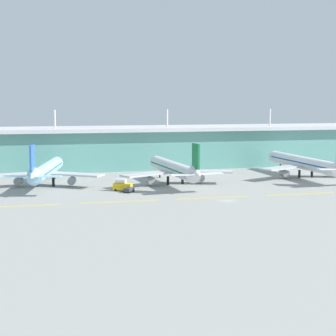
# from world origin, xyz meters

# --- Properties ---
(ground_plane) EXTENTS (600.00, 600.00, 0.00)m
(ground_plane) POSITION_xyz_m (0.00, 0.00, 0.00)
(ground_plane) COLOR gray
(terminal_building) EXTENTS (288.00, 34.00, 30.11)m
(terminal_building) POSITION_xyz_m (-0.00, 98.60, 10.76)
(terminal_building) COLOR #5B9E93
(terminal_building) RESTS_ON ground
(airliner_near) EXTENTS (47.83, 58.60, 18.90)m
(airliner_near) POSITION_xyz_m (-61.34, 47.90, 6.44)
(airliner_near) COLOR #9ED1EA
(airliner_near) RESTS_ON ground
(airliner_middle) EXTENTS (48.59, 58.98, 18.90)m
(airliner_middle) POSITION_xyz_m (-9.11, 40.94, 6.44)
(airliner_middle) COLOR silver
(airliner_middle) RESTS_ON ground
(airliner_far) EXTENTS (48.71, 66.14, 18.90)m
(airliner_far) POSITION_xyz_m (53.25, 47.16, 6.45)
(airliner_far) COLOR white
(airliner_far) RESTS_ON ground
(taxiway_stripe_west) EXTENTS (28.00, 0.70, 0.04)m
(taxiway_stripe_west) POSITION_xyz_m (-71.00, 6.53, 0.02)
(taxiway_stripe_west) COLOR yellow
(taxiway_stripe_west) RESTS_ON ground
(taxiway_stripe_mid_west) EXTENTS (28.00, 0.70, 0.04)m
(taxiway_stripe_mid_west) POSITION_xyz_m (-37.00, 6.53, 0.02)
(taxiway_stripe_mid_west) COLOR yellow
(taxiway_stripe_mid_west) RESTS_ON ground
(taxiway_stripe_centre) EXTENTS (28.00, 0.70, 0.04)m
(taxiway_stripe_centre) POSITION_xyz_m (-3.00, 6.53, 0.02)
(taxiway_stripe_centre) COLOR yellow
(taxiway_stripe_centre) RESTS_ON ground
(taxiway_stripe_mid_east) EXTENTS (28.00, 0.70, 0.04)m
(taxiway_stripe_mid_east) POSITION_xyz_m (31.00, 6.53, 0.02)
(taxiway_stripe_mid_east) COLOR yellow
(taxiway_stripe_mid_east) RESTS_ON ground
(pushback_tug) EXTENTS (4.53, 4.97, 1.85)m
(pushback_tug) POSITION_xyz_m (-30.76, 24.83, 1.10)
(pushback_tug) COLOR #333842
(pushback_tug) RESTS_ON ground
(baggage_cart) EXTENTS (3.99, 2.99, 2.48)m
(baggage_cart) POSITION_xyz_m (-30.53, 30.61, 1.26)
(baggage_cart) COLOR silver
(baggage_cart) RESTS_ON ground
(fuel_truck) EXTENTS (7.54, 5.83, 4.95)m
(fuel_truck) POSITION_xyz_m (-32.80, 28.45, 2.26)
(fuel_truck) COLOR gold
(fuel_truck) RESTS_ON ground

